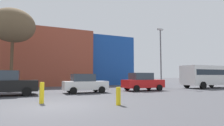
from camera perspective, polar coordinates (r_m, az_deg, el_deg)
ground_plane at (r=9.51m, az=-17.23°, el=-12.88°), size 200.00×200.00×0.00m
building_backdrop at (r=31.96m, az=-27.61°, el=1.28°), size 36.41×10.68×10.44m
parked_car_1 at (r=15.72m, az=-30.51°, el=-5.52°), size 4.35×2.13×1.89m
parked_car_2 at (r=16.20m, az=-8.58°, el=-6.38°), size 3.83×1.88×1.66m
parked_car_3 at (r=18.70m, az=9.56°, el=-5.86°), size 4.14×2.03×1.79m
white_bus at (r=25.36m, az=27.78°, el=-3.32°), size 6.80×2.62×2.72m
bare_tree_1 at (r=21.86m, az=-28.71°, el=10.24°), size 4.39×4.39×8.49m
bollard_yellow_0 at (r=10.61m, az=-21.24°, el=-8.75°), size 0.24×0.24×1.14m
bollard_yellow_1 at (r=9.38m, az=2.01°, el=-10.38°), size 0.24×0.24×0.91m
street_lamp at (r=23.55m, az=15.10°, el=2.82°), size 0.80×0.24×7.48m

